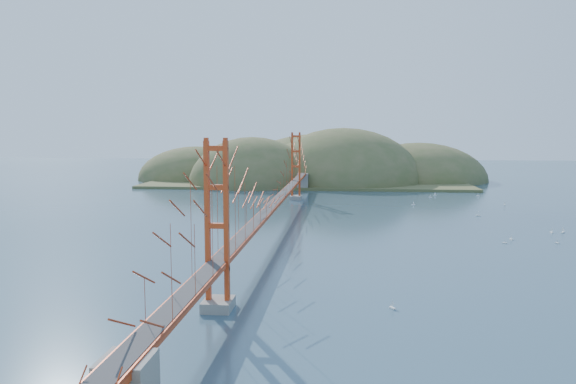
# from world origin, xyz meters

# --- Properties ---
(ground) EXTENTS (320.00, 320.00, 0.00)m
(ground) POSITION_xyz_m (0.00, 0.00, 0.00)
(ground) COLOR #2E4A5D
(ground) RESTS_ON ground
(bridge) EXTENTS (2.20, 94.40, 12.00)m
(bridge) POSITION_xyz_m (0.00, 0.18, 7.01)
(bridge) COLOR gray
(bridge) RESTS_ON ground
(far_headlands) EXTENTS (84.00, 58.00, 25.00)m
(far_headlands) POSITION_xyz_m (2.21, 68.52, 0.00)
(far_headlands) COLOR brown
(far_headlands) RESTS_ON ground
(sailboat_0) EXTENTS (0.54, 0.56, 0.63)m
(sailboat_0) POSITION_xyz_m (27.01, -2.90, 0.14)
(sailboat_0) COLOR white
(sailboat_0) RESTS_ON ground
(sailboat_2) EXTENTS (0.51, 0.51, 0.56)m
(sailboat_2) POSITION_xyz_m (25.71, -5.04, 0.13)
(sailboat_2) COLOR white
(sailboat_2) RESTS_ON ground
(sailboat_15) EXTENTS (0.63, 0.63, 0.67)m
(sailboat_15) POSITION_xyz_m (25.12, 38.73, 0.15)
(sailboat_15) COLOR white
(sailboat_15) RESTS_ON ground
(sailboat_3) EXTENTS (0.57, 0.55, 0.64)m
(sailboat_3) POSITION_xyz_m (19.58, 25.20, 0.15)
(sailboat_3) COLOR white
(sailboat_3) RESTS_ON ground
(sailboat_14) EXTENTS (0.71, 0.71, 0.75)m
(sailboat_14) POSITION_xyz_m (34.30, 2.00, 0.16)
(sailboat_14) COLOR white
(sailboat_14) RESTS_ON ground
(sailboat_1) EXTENTS (0.52, 0.52, 0.56)m
(sailboat_1) POSITION_xyz_m (31.33, -4.49, 0.13)
(sailboat_1) COLOR white
(sailboat_1) RESTS_ON ground
(sailboat_10) EXTENTS (0.61, 0.61, 0.65)m
(sailboat_10) POSITION_xyz_m (11.87, -28.66, 0.15)
(sailboat_10) COLOR white
(sailboat_10) RESTS_ON ground
(sailboat_7) EXTENTS (0.63, 0.63, 0.68)m
(sailboat_7) POSITION_xyz_m (32.72, 38.29, 0.15)
(sailboat_7) COLOR white
(sailboat_7) RESTS_ON ground
(sailboat_16) EXTENTS (0.65, 0.65, 0.73)m
(sailboat_16) POSITION_xyz_m (27.34, 14.34, 0.16)
(sailboat_16) COLOR white
(sailboat_16) RESTS_ON ground
(sailboat_12) EXTENTS (0.53, 0.52, 0.59)m
(sailboat_12) POSITION_xyz_m (23.79, 35.51, 0.14)
(sailboat_12) COLOR white
(sailboat_12) RESTS_ON ground
(sailboat_5) EXTENTS (0.49, 0.57, 0.65)m
(sailboat_5) POSITION_xyz_m (32.99, 1.89, 0.15)
(sailboat_5) COLOR white
(sailboat_5) RESTS_ON ground
(sailboat_extra_1) EXTENTS (0.59, 0.63, 0.70)m
(sailboat_extra_1) POSITION_xyz_m (34.16, 26.14, 0.15)
(sailboat_extra_1) COLOR white
(sailboat_extra_1) RESTS_ON ground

